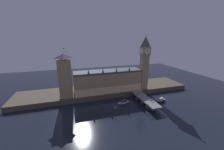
{
  "coord_description": "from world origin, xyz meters",
  "views": [
    {
      "loc": [
        -43.16,
        -126.56,
        71.02
      ],
      "look_at": [
        2.28,
        20.0,
        28.84
      ],
      "focal_mm": 22.0,
      "sensor_mm": 36.0,
      "label": 1
    }
  ],
  "objects": [
    {
      "name": "pedestrian_near_rail",
      "position": [
        27.74,
        -12.0,
        7.39
      ],
      "size": [
        0.38,
        0.38,
        1.6
      ],
      "color": "black",
      "rests_on": "bridge"
    },
    {
      "name": "victoria_tower",
      "position": [
        -49.56,
        28.56,
        30.24
      ],
      "size": [
        14.4,
        14.4,
        54.87
      ],
      "color": "#9E845B",
      "rests_on": "embankment"
    },
    {
      "name": "clock_tower",
      "position": [
        47.27,
        25.8,
        41.83
      ],
      "size": [
        10.65,
        10.76,
        68.36
      ],
      "color": "#9E845B",
      "rests_on": "embankment"
    },
    {
      "name": "car_southbound_lead",
      "position": [
        35.24,
        -13.95,
        7.18
      ],
      "size": [
        1.89,
        4.52,
        1.35
      ],
      "color": "white",
      "rests_on": "bridge"
    },
    {
      "name": "pedestrian_mid_walk",
      "position": [
        37.74,
        -5.62,
        7.54
      ],
      "size": [
        0.38,
        0.38,
        1.86
      ],
      "color": "black",
      "rests_on": "bridge"
    },
    {
      "name": "embankment",
      "position": [
        0.0,
        39.0,
        2.85
      ],
      "size": [
        220.0,
        42.0,
        5.7
      ],
      "color": "#4C4438",
      "rests_on": "ground_plane"
    },
    {
      "name": "bridge",
      "position": [
        32.74,
        -5.0,
        4.56
      ],
      "size": [
        11.36,
        46.0,
        6.55
      ],
      "color": "slate",
      "rests_on": "ground_plane"
    },
    {
      "name": "ground_plane",
      "position": [
        0.0,
        0.0,
        0.0
      ],
      "size": [
        400.0,
        400.0,
        0.0
      ],
      "primitive_type": "plane",
      "color": "black"
    },
    {
      "name": "boat_upstream",
      "position": [
        10.14,
        2.08,
        1.43
      ],
      "size": [
        14.92,
        6.24,
        3.92
      ],
      "color": "#B2A893",
      "rests_on": "ground_plane"
    },
    {
      "name": "street_lamp_near",
      "position": [
        27.34,
        -19.72,
        10.31
      ],
      "size": [
        1.34,
        0.6,
        6.01
      ],
      "color": "#2D3333",
      "rests_on": "bridge"
    },
    {
      "name": "street_lamp_mid",
      "position": [
        38.14,
        -5.0,
        10.95
      ],
      "size": [
        1.34,
        0.6,
        7.03
      ],
      "color": "#2D3333",
      "rests_on": "bridge"
    },
    {
      "name": "parliament_hall",
      "position": [
        0.24,
        30.75,
        18.72
      ],
      "size": [
        82.42,
        20.83,
        31.4
      ],
      "color": "#9E845B",
      "rests_on": "embankment"
    },
    {
      "name": "pedestrian_far_rail",
      "position": [
        27.74,
        5.53,
        7.44
      ],
      "size": [
        0.38,
        0.38,
        1.67
      ],
      "color": "black",
      "rests_on": "bridge"
    },
    {
      "name": "boat_downstream",
      "position": [
        52.72,
        -6.65,
        1.71
      ],
      "size": [
        13.15,
        6.99,
        4.7
      ],
      "color": "#28282D",
      "rests_on": "ground_plane"
    },
    {
      "name": "car_northbound_lead",
      "position": [
        30.24,
        6.75,
        7.24
      ],
      "size": [
        1.86,
        4.27,
        1.47
      ],
      "color": "yellow",
      "rests_on": "bridge"
    }
  ]
}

